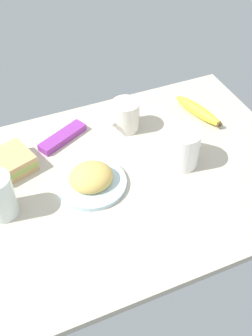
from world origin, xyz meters
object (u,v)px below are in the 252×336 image
(coffee_mug_black, at_px, (125,115))
(coffee_mug_milky, at_px, (182,147))
(plate_of_food, at_px, (91,179))
(sandwich_main, at_px, (9,163))
(snack_bar, at_px, (63,137))
(banana, at_px, (198,110))

(coffee_mug_black, relative_size, coffee_mug_milky, 0.94)
(coffee_mug_black, bearing_deg, plate_of_food, -133.86)
(sandwich_main, relative_size, snack_bar, 0.92)
(plate_of_food, xyz_separation_m, coffee_mug_milky, (0.24, -0.02, 0.03))
(coffee_mug_black, height_order, sandwich_main, coffee_mug_black)
(coffee_mug_milky, xyz_separation_m, banana, (0.14, 0.16, -0.04))
(coffee_mug_black, bearing_deg, coffee_mug_milky, -67.31)
(coffee_mug_milky, bearing_deg, sandwich_main, 160.24)
(coffee_mug_black, height_order, banana, coffee_mug_black)
(coffee_mug_milky, xyz_separation_m, snack_bar, (-0.26, 0.20, -0.04))
(coffee_mug_black, distance_m, coffee_mug_milky, 0.20)
(snack_bar, bearing_deg, coffee_mug_black, -32.31)
(plate_of_food, distance_m, coffee_mug_milky, 0.24)
(coffee_mug_milky, bearing_deg, coffee_mug_black, 112.69)
(coffee_mug_milky, height_order, banana, coffee_mug_milky)
(coffee_mug_milky, xyz_separation_m, sandwich_main, (-0.41, 0.15, -0.03))
(coffee_mug_milky, distance_m, sandwich_main, 0.44)
(plate_of_food, bearing_deg, sandwich_main, 142.48)
(coffee_mug_black, bearing_deg, sandwich_main, -173.76)
(coffee_mug_milky, bearing_deg, banana, 48.01)
(plate_of_food, height_order, coffee_mug_milky, coffee_mug_milky)
(sandwich_main, bearing_deg, snack_bar, 19.66)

